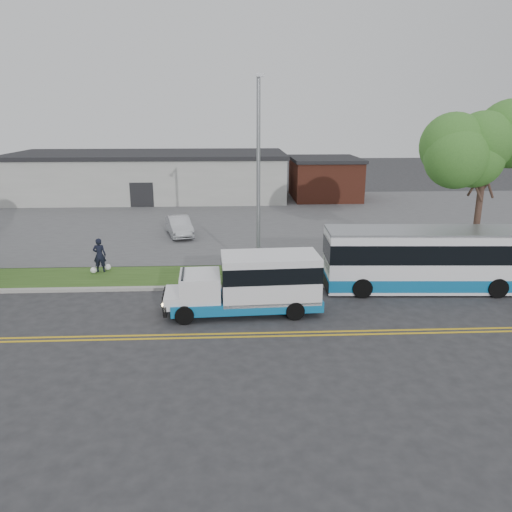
{
  "coord_description": "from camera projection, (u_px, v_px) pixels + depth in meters",
  "views": [
    {
      "loc": [
        1.74,
        -20.93,
        7.93
      ],
      "look_at": [
        2.8,
        1.02,
        1.6
      ],
      "focal_mm": 35.0,
      "sensor_mm": 36.0,
      "label": 1
    }
  ],
  "objects": [
    {
      "name": "verge",
      "position": [
        198.0,
        276.0,
        24.97
      ],
      "size": [
        80.0,
        3.3,
        0.1
      ],
      "primitive_type": "cube",
      "color": "#2C4617",
      "rests_on": "ground"
    },
    {
      "name": "tree_east",
      "position": [
        486.0,
        150.0,
        24.01
      ],
      "size": [
        5.2,
        5.2,
        8.33
      ],
      "color": "#3C2720",
      "rests_on": "verge"
    },
    {
      "name": "brick_wing",
      "position": [
        325.0,
        178.0,
        47.1
      ],
      "size": [
        6.3,
        7.3,
        3.9
      ],
      "color": "brown",
      "rests_on": "ground"
    },
    {
      "name": "curb",
      "position": [
        196.0,
        288.0,
        23.23
      ],
      "size": [
        80.0,
        0.3,
        0.15
      ],
      "primitive_type": "cube",
      "color": "#9E9B93",
      "rests_on": "ground"
    },
    {
      "name": "lane_line_south",
      "position": [
        186.0,
        338.0,
        18.21
      ],
      "size": [
        70.0,
        0.12,
        0.01
      ],
      "primitive_type": "cube",
      "color": "gold",
      "rests_on": "ground"
    },
    {
      "name": "transit_bus",
      "position": [
        437.0,
        259.0,
        22.89
      ],
      "size": [
        10.38,
        2.88,
        2.85
      ],
      "rotation": [
        0.0,
        0.0,
        -0.05
      ],
      "color": "white",
      "rests_on": "ground"
    },
    {
      "name": "shuttle_bus",
      "position": [
        255.0,
        282.0,
        20.26
      ],
      "size": [
        6.48,
        2.43,
        2.44
      ],
      "rotation": [
        0.0,
        0.0,
        0.05
      ],
      "color": "#0E6198",
      "rests_on": "ground"
    },
    {
      "name": "parked_car_a",
      "position": [
        179.0,
        226.0,
        32.84
      ],
      "size": [
        2.29,
        4.09,
        1.28
      ],
      "primitive_type": "imported",
      "rotation": [
        0.0,
        0.0,
        0.26
      ],
      "color": "#ACAEB3",
      "rests_on": "parking_lot"
    },
    {
      "name": "parking_lot",
      "position": [
        210.0,
        219.0,
        38.5
      ],
      "size": [
        80.0,
        25.0,
        0.1
      ],
      "primitive_type": "cube",
      "color": "#4C4C4F",
      "rests_on": "ground"
    },
    {
      "name": "lane_line_north",
      "position": [
        187.0,
        334.0,
        18.5
      ],
      "size": [
        70.0,
        0.12,
        0.01
      ],
      "primitive_type": "cube",
      "color": "gold",
      "rests_on": "ground"
    },
    {
      "name": "pedestrian",
      "position": [
        100.0,
        255.0,
        25.26
      ],
      "size": [
        0.65,
        0.43,
        1.76
      ],
      "primitive_type": "imported",
      "rotation": [
        0.0,
        0.0,
        3.16
      ],
      "color": "black",
      "rests_on": "verge"
    },
    {
      "name": "ground",
      "position": [
        194.0,
        298.0,
        22.2
      ],
      "size": [
        140.0,
        140.0,
        0.0
      ],
      "primitive_type": "plane",
      "color": "#28282B",
      "rests_on": "ground"
    },
    {
      "name": "commercial_building",
      "position": [
        150.0,
        176.0,
        47.23
      ],
      "size": [
        25.4,
        10.4,
        4.35
      ],
      "color": "#9E9E99",
      "rests_on": "ground"
    },
    {
      "name": "streetlight_near",
      "position": [
        258.0,
        172.0,
        23.51
      ],
      "size": [
        0.35,
        1.53,
        9.5
      ],
      "color": "gray",
      "rests_on": "verge"
    },
    {
      "name": "grocery_bag_right",
      "position": [
        108.0,
        267.0,
        25.72
      ],
      "size": [
        0.32,
        0.32,
        0.32
      ],
      "primitive_type": "sphere",
      "color": "white",
      "rests_on": "verge"
    },
    {
      "name": "grocery_bag_left",
      "position": [
        94.0,
        270.0,
        25.21
      ],
      "size": [
        0.32,
        0.32,
        0.32
      ],
      "primitive_type": "sphere",
      "color": "white",
      "rests_on": "verge"
    }
  ]
}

